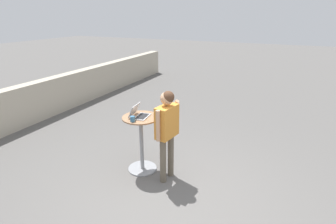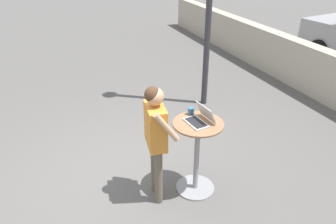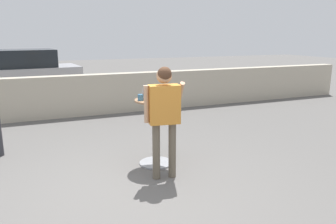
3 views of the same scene
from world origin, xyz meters
name	(u,v)px [view 3 (image 3 of 3)]	position (x,y,z in m)	size (l,w,h in m)	color
ground_plane	(137,191)	(0.00, 0.00, 0.00)	(50.00, 50.00, 0.00)	#5B5956
pavement_kerb	(84,95)	(0.00, 4.71, 0.53)	(17.06, 0.35, 1.06)	#B2A893
cafe_table	(156,127)	(0.57, 0.82, 0.62)	(0.66, 0.66, 1.07)	gray
laptop	(155,96)	(0.56, 0.84, 1.13)	(0.37, 0.34, 0.23)	#B7BABF
coffee_mug	(140,97)	(0.33, 0.83, 1.12)	(0.12, 0.08, 0.10)	#336084
standing_person	(164,109)	(0.50, 0.26, 1.04)	(0.60, 0.34, 1.64)	brown
parked_car_near_street	(12,76)	(-1.81, 7.49, 0.82)	(4.36, 2.13, 1.62)	#9E9EA3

